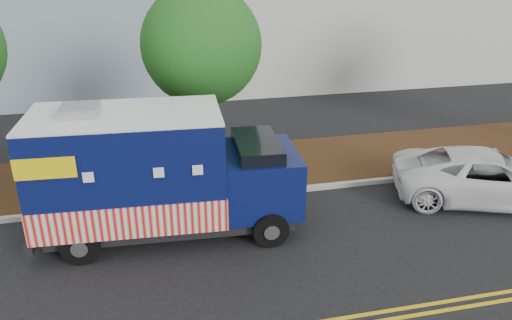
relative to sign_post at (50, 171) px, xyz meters
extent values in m
plane|color=black|center=(4.01, -1.94, -1.20)|extent=(120.00, 120.00, 0.00)
cube|color=#9E9E99|center=(4.01, -0.54, -1.12)|extent=(120.00, 0.18, 0.15)
cube|color=black|center=(4.01, 1.56, -1.12)|extent=(120.00, 4.00, 0.15)
cylinder|color=#38281C|center=(4.71, 1.83, 0.46)|extent=(0.26, 0.26, 3.33)
sphere|color=#164B15|center=(4.71, 1.83, 3.08)|extent=(3.81, 3.81, 3.81)
cube|color=#473828|center=(0.00, 0.00, 0.00)|extent=(0.06, 0.06, 2.40)
cube|color=black|center=(3.30, -2.07, -0.73)|extent=(6.36, 2.48, 0.31)
cube|color=#091144|center=(2.30, -2.01, 0.81)|extent=(4.82, 2.83, 2.68)
cube|color=red|center=(2.30, -2.01, -0.14)|extent=(4.87, 2.90, 0.84)
cube|color=white|center=(2.30, -2.01, 2.17)|extent=(4.82, 2.83, 0.07)
cube|color=#B7B7BA|center=(1.29, -1.95, 2.31)|extent=(0.94, 0.94, 0.25)
cube|color=#091144|center=(5.63, -2.20, 0.19)|extent=(2.14, 2.51, 1.56)
cube|color=black|center=(5.58, -2.20, 0.94)|extent=(1.24, 2.24, 0.72)
cube|color=black|center=(6.66, -2.26, -0.33)|extent=(0.22, 2.23, 0.33)
cube|color=black|center=(-0.10, -1.87, -0.70)|extent=(0.35, 2.52, 0.31)
cube|color=#B7B7BA|center=(-0.06, -1.87, 0.86)|extent=(0.16, 2.01, 2.12)
cube|color=#B7B7BA|center=(2.71, -0.71, 0.86)|extent=(2.01, 0.16, 1.23)
cube|color=yellow|center=(0.55, -3.24, 1.42)|extent=(1.34, 0.10, 0.50)
cube|color=yellow|center=(0.70, -0.59, 1.42)|extent=(1.34, 0.10, 0.50)
cylinder|color=black|center=(5.68, -3.35, -0.73)|extent=(0.95, 0.37, 0.94)
cylinder|color=black|center=(5.81, -1.08, -0.73)|extent=(0.95, 0.37, 0.94)
cylinder|color=black|center=(1.01, -3.07, -0.73)|extent=(0.95, 0.37, 0.94)
cylinder|color=black|center=(1.14, -0.80, -0.73)|extent=(0.95, 0.37, 0.94)
imported|color=white|center=(12.69, -2.32, -0.43)|extent=(6.06, 4.31, 1.53)
camera|label=1|loc=(2.87, -14.03, 5.87)|focal=35.00mm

